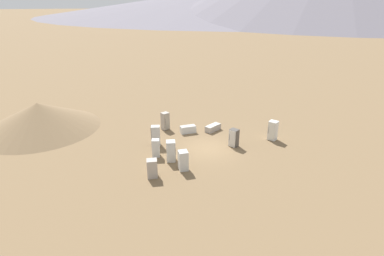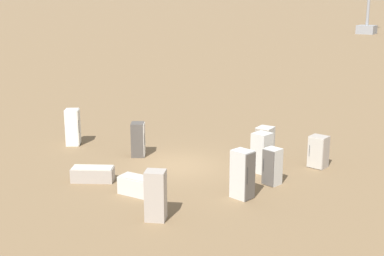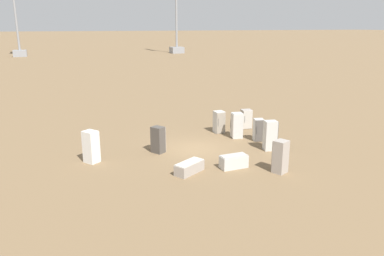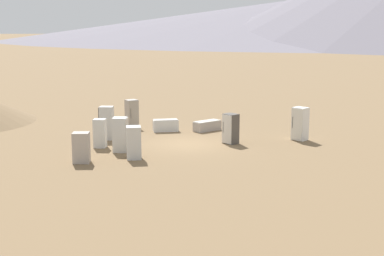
# 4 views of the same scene
# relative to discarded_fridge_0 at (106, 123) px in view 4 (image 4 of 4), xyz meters

# --- Properties ---
(ground_plane) EXTENTS (1000.00, 1000.00, 0.00)m
(ground_plane) POSITION_rel_discarded_fridge_0_xyz_m (-1.87, -4.30, -0.94)
(ground_plane) COLOR brown
(mountain_ridge_1) EXTENTS (323.22, 323.22, 22.06)m
(mountain_ridge_1) POSITION_rel_discarded_fridge_0_xyz_m (244.44, -109.15, 10.09)
(mountain_ridge_1) COLOR slate
(mountain_ridge_1) RESTS_ON ground_plane
(discarded_fridge_0) EXTENTS (0.73, 0.88, 1.88)m
(discarded_fridge_0) POSITION_rel_discarded_fridge_0_xyz_m (0.00, 0.00, 0.00)
(discarded_fridge_0) COLOR silver
(discarded_fridge_0) RESTS_ON ground_plane
(discarded_fridge_1) EXTENTS (0.82, 0.84, 1.76)m
(discarded_fridge_1) POSITION_rel_discarded_fridge_0_xyz_m (-3.13, -0.71, -0.06)
(discarded_fridge_1) COLOR silver
(discarded_fridge_1) RESTS_ON ground_plane
(discarded_fridge_2) EXTENTS (0.76, 0.82, 1.43)m
(discarded_fridge_2) POSITION_rel_discarded_fridge_0_xyz_m (-5.10, 1.14, -0.22)
(discarded_fridge_2) COLOR #A89E93
(discarded_fridge_2) RESTS_ON ground_plane
(discarded_fridge_3) EXTENTS (0.72, 1.53, 0.73)m
(discarded_fridge_3) POSITION_rel_discarded_fridge_0_xyz_m (1.91, -3.52, -0.58)
(discarded_fridge_3) COLOR silver
(discarded_fridge_3) RESTS_ON ground_plane
(discarded_fridge_4) EXTENTS (1.00, 0.98, 1.85)m
(discarded_fridge_4) POSITION_rel_discarded_fridge_0_xyz_m (-1.80, -10.67, -0.01)
(discarded_fridge_4) COLOR white
(discarded_fridge_4) RESTS_ON ground_plane
(discarded_fridge_5) EXTENTS (1.47, 1.84, 0.61)m
(discarded_fridge_5) POSITION_rel_discarded_fridge_0_xyz_m (1.72, -6.05, -0.64)
(discarded_fridge_5) COLOR #A89E93
(discarded_fridge_5) RESTS_ON ground_plane
(discarded_fridge_6) EXTENTS (0.87, 0.88, 1.77)m
(discarded_fridge_6) POSITION_rel_discarded_fridge_0_xyz_m (3.39, -1.56, -0.06)
(discarded_fridge_6) COLOR #A89E93
(discarded_fridge_6) RESTS_ON ground_plane
(discarded_fridge_7) EXTENTS (0.72, 0.73, 1.51)m
(discarded_fridge_7) POSITION_rel_discarded_fridge_0_xyz_m (-1.97, 0.33, -0.18)
(discarded_fridge_7) COLOR silver
(discarded_fridge_7) RESTS_ON ground_plane
(discarded_fridge_8) EXTENTS (0.94, 0.91, 1.63)m
(discarded_fridge_8) POSITION_rel_discarded_fridge_0_xyz_m (-2.07, -6.65, -0.13)
(discarded_fridge_8) COLOR #4C4742
(discarded_fridge_8) RESTS_ON ground_plane
(discarded_fridge_9) EXTENTS (0.77, 0.69, 1.58)m
(discarded_fridge_9) POSITION_rel_discarded_fridge_0_xyz_m (-4.72, -1.31, -0.15)
(discarded_fridge_9) COLOR silver
(discarded_fridge_9) RESTS_ON ground_plane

